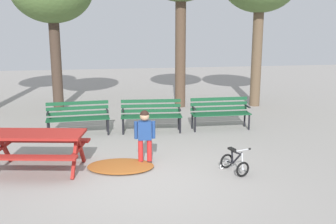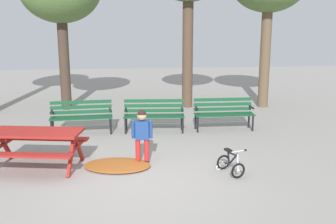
# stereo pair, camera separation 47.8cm
# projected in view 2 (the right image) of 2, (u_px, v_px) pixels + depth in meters

# --- Properties ---
(ground) EXTENTS (36.00, 36.00, 0.00)m
(ground) POSITION_uv_depth(u_px,v_px,m) (140.00, 180.00, 7.52)
(ground) COLOR gray
(picnic_table) EXTENTS (2.01, 1.65, 0.79)m
(picnic_table) POSITION_uv_depth(u_px,v_px,m) (36.00, 139.00, 8.05)
(picnic_table) COLOR maroon
(picnic_table) RESTS_ON ground
(park_bench_far_left) EXTENTS (1.62, 0.55, 0.85)m
(park_bench_far_left) POSITION_uv_depth(u_px,v_px,m) (81.00, 114.00, 10.58)
(park_bench_far_left) COLOR #144728
(park_bench_far_left) RESTS_ON ground
(park_bench_left) EXTENTS (1.63, 0.58, 0.85)m
(park_bench_left) POSITION_uv_depth(u_px,v_px,m) (154.00, 113.00, 10.75)
(park_bench_left) COLOR #144728
(park_bench_left) RESTS_ON ground
(park_bench_right) EXTENTS (1.60, 0.47, 0.85)m
(park_bench_right) POSITION_uv_depth(u_px,v_px,m) (224.00, 111.00, 10.94)
(park_bench_right) COLOR #144728
(park_bench_right) RESTS_ON ground
(child_standing) EXTENTS (0.43, 0.19, 1.14)m
(child_standing) POSITION_uv_depth(u_px,v_px,m) (142.00, 132.00, 8.28)
(child_standing) COLOR red
(child_standing) RESTS_ON ground
(kids_bicycle) EXTENTS (0.50, 0.63, 0.54)m
(kids_bicycle) POSITION_uv_depth(u_px,v_px,m) (230.00, 164.00, 7.81)
(kids_bicycle) COLOR black
(kids_bicycle) RESTS_ON ground
(leaf_pile) EXTENTS (1.48, 1.14, 0.07)m
(leaf_pile) POSITION_uv_depth(u_px,v_px,m) (117.00, 165.00, 8.21)
(leaf_pile) COLOR #9E5623
(leaf_pile) RESTS_ON ground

